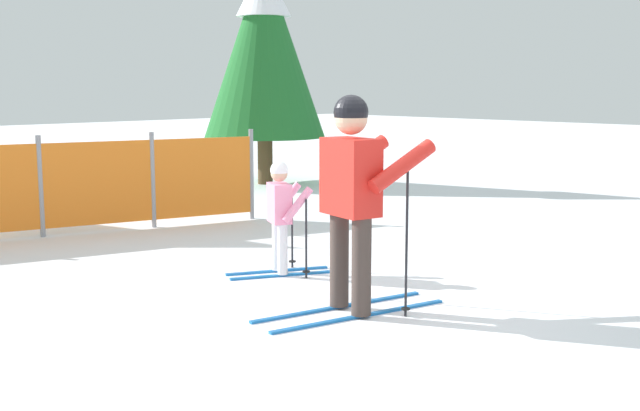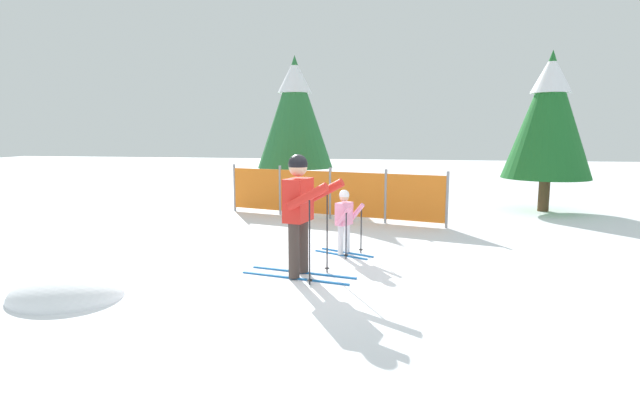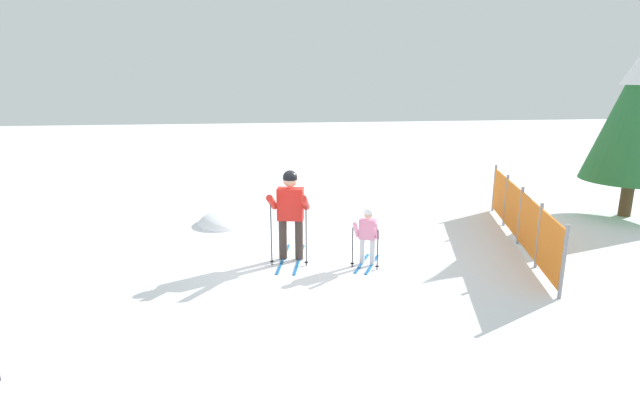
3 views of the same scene
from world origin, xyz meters
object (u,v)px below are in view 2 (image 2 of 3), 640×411
object	(u,v)px
skier_child	(345,217)
safety_fence	(330,193)
skier_adult	(300,204)
conifer_near	(549,113)
conifer_far	(295,110)

from	to	relation	value
skier_child	safety_fence	bearing A→B (deg)	128.76
safety_fence	skier_adult	bearing A→B (deg)	-86.22
safety_fence	conifer_near	distance (m)	5.84
skier_child	conifer_near	size ratio (longest dim) A/B	0.27
conifer_far	conifer_near	distance (m)	7.04
skier_adult	conifer_far	bearing A→B (deg)	115.24
safety_fence	conifer_far	size ratio (longest dim) A/B	1.22
conifer_near	safety_fence	bearing A→B (deg)	-158.62
skier_adult	skier_child	distance (m)	1.47
skier_adult	safety_fence	xyz separation A→B (m)	(-0.31, 4.69, -0.42)
skier_child	conifer_near	distance (m)	7.17
safety_fence	skier_child	bearing A→B (deg)	-77.23
skier_adult	safety_fence	bearing A→B (deg)	105.79
safety_fence	conifer_far	xyz separation A→B (m)	(-1.67, 3.73, 2.04)
skier_child	conifer_far	size ratio (longest dim) A/B	0.25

